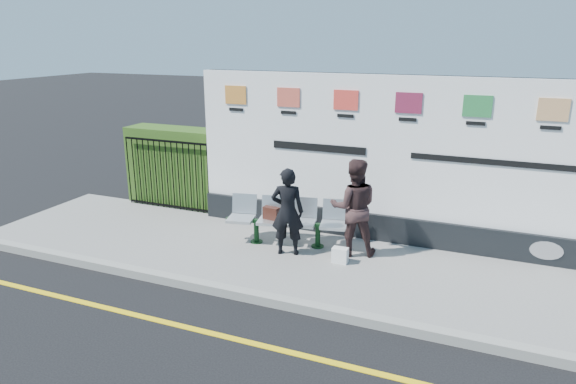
{
  "coord_description": "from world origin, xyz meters",
  "views": [
    {
      "loc": [
        1.93,
        -5.09,
        3.74
      ],
      "look_at": [
        -1.19,
        2.52,
        1.25
      ],
      "focal_mm": 32.0,
      "sensor_mm": 36.0,
      "label": 1
    }
  ],
  "objects_px": {
    "woman_left": "(287,212)",
    "woman_right": "(354,207)",
    "bench": "(287,232)",
    "billboard": "(405,173)"
  },
  "relations": [
    {
      "from": "woman_left",
      "to": "woman_right",
      "type": "height_order",
      "value": "woman_right"
    },
    {
      "from": "billboard",
      "to": "bench",
      "type": "bearing_deg",
      "value": -153.6
    },
    {
      "from": "woman_right",
      "to": "billboard",
      "type": "bearing_deg",
      "value": -147.55
    },
    {
      "from": "bench",
      "to": "woman_right",
      "type": "distance_m",
      "value": 1.35
    },
    {
      "from": "billboard",
      "to": "woman_right",
      "type": "distance_m",
      "value": 1.18
    },
    {
      "from": "billboard",
      "to": "woman_right",
      "type": "height_order",
      "value": "billboard"
    },
    {
      "from": "billboard",
      "to": "woman_left",
      "type": "bearing_deg",
      "value": -143.03
    },
    {
      "from": "woman_left",
      "to": "woman_right",
      "type": "relative_size",
      "value": 0.91
    },
    {
      "from": "billboard",
      "to": "bench",
      "type": "height_order",
      "value": "billboard"
    },
    {
      "from": "billboard",
      "to": "bench",
      "type": "xyz_separation_m",
      "value": [
        -1.88,
        -0.93,
        -1.07
      ]
    }
  ]
}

